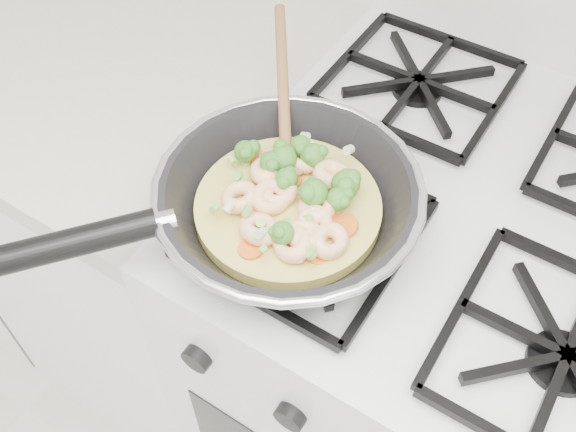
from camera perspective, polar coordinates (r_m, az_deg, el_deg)
The scene contains 3 objects.
stove at distance 1.17m, azimuth 11.46°, elevation -12.97°, with size 0.60×0.60×0.92m.
counter_left at distance 1.46m, azimuth -17.83°, elevation 2.64°, with size 1.00×0.60×0.90m.
skillet at distance 0.70m, azimuth -0.27°, elevation 1.42°, with size 0.36×0.49×0.09m.
Camera 1 is at (0.07, 1.16, 1.50)m, focal length 40.23 mm.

